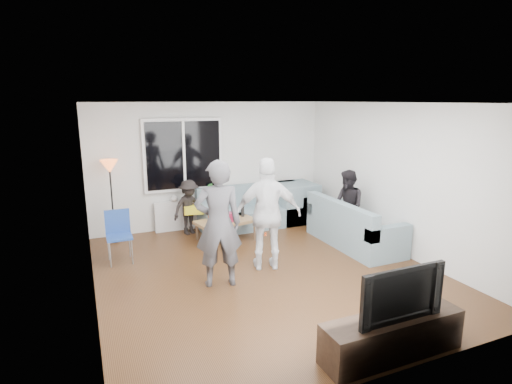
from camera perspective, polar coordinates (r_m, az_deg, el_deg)
name	(u,v)px	position (r m, az deg, el deg)	size (l,w,h in m)	color
floor	(265,272)	(6.60, 1.29, -11.10)	(5.00, 5.50, 0.04)	#56351C
ceiling	(266,101)	(6.04, 1.41, 12.47)	(5.00, 5.50, 0.04)	white
wall_back	(211,165)	(8.74, -6.26, 3.78)	(5.00, 0.04, 2.60)	silver
wall_front	(393,252)	(3.95, 18.53, -7.91)	(5.00, 0.04, 2.60)	silver
wall_left	(85,208)	(5.65, -22.58, -2.06)	(0.04, 5.50, 2.60)	silver
wall_right	(397,178)	(7.58, 18.96, 1.78)	(0.04, 5.50, 2.60)	silver
window_frame	(183,155)	(8.47, -10.03, 5.09)	(1.62, 0.06, 1.47)	white
window_glass	(184,155)	(8.43, -9.97, 5.06)	(1.50, 0.02, 1.35)	black
window_mullion	(184,155)	(8.43, -9.95, 5.05)	(0.05, 0.03, 1.35)	white
radiator	(186,214)	(8.68, -9.65, -3.08)	(1.30, 0.12, 0.62)	silver
potted_plant	(209,191)	(8.66, -6.58, 0.20)	(0.18, 0.14, 0.32)	#286528
vase	(174,198)	(8.51, -11.31, -0.78)	(0.15, 0.15, 0.15)	silver
sofa_back_section	(253,207)	(8.71, -0.36, -2.06)	(2.30, 0.85, 0.85)	slate
sofa_right_section	(355,223)	(7.81, 13.52, -4.18)	(0.85, 2.00, 0.85)	slate
sofa_corner	(295,202)	(9.14, 5.40, -1.42)	(0.85, 0.85, 0.85)	slate
cushion_yellow	(194,209)	(8.27, -8.62, -2.40)	(0.38, 0.32, 0.14)	gold
cushion_red	(194,208)	(8.35, -8.60, -2.25)	(0.36, 0.30, 0.13)	maroon
coffee_table	(226,230)	(7.93, -4.24, -5.28)	(1.10, 0.60, 0.40)	olive
pitcher	(230,217)	(7.76, -3.69, -3.48)	(0.17, 0.17, 0.17)	maroon
side_chair	(119,237)	(7.16, -18.44, -5.99)	(0.40, 0.40, 0.86)	#234597
floor_lamp	(112,202)	(8.13, -19.33, -1.29)	(0.32, 0.32, 1.56)	orange
player_left	(218,224)	(5.86, -5.24, -4.44)	(0.67, 0.44, 1.85)	#46454A
player_right	(268,214)	(6.43, 1.66, -3.11)	(1.05, 0.44, 1.78)	silver
spectator_right	(347,206)	(7.92, 12.58, -1.94)	(0.66, 0.52, 1.37)	black
spectator_back	(189,207)	(8.29, -9.27, -2.09)	(0.71, 0.41, 1.10)	black
tv_console	(392,336)	(4.79, 18.36, -18.44)	(1.60, 0.40, 0.44)	#34241A
television	(396,291)	(4.55, 18.82, -12.89)	(1.02, 0.13, 0.58)	black
bottle_e	(243,211)	(8.07, -1.88, -2.64)	(0.07, 0.07, 0.22)	black
bottle_a	(210,216)	(7.81, -6.43, -3.34)	(0.07, 0.07, 0.19)	#F85A0E
bottle_b	(220,217)	(7.71, -5.02, -3.41)	(0.08, 0.08, 0.22)	#1C971B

